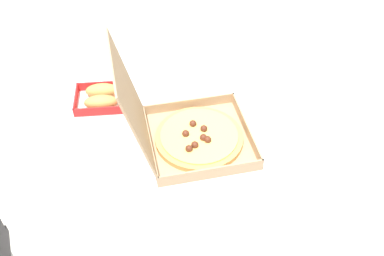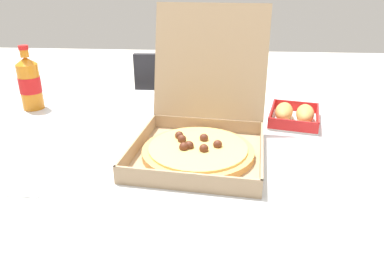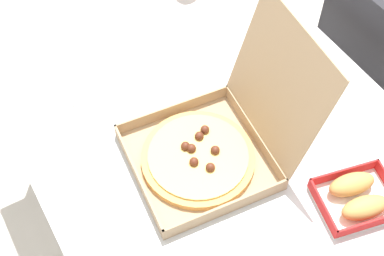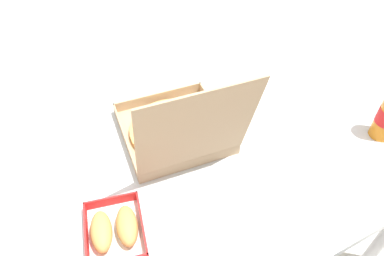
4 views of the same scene
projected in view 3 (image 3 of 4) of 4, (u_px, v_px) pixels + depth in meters
ground_plane at (205, 233)px, 2.00m from camera, size 10.00×10.00×0.00m
dining_table at (209, 136)px, 1.49m from camera, size 1.34×0.98×0.70m
chair at (374, 66)px, 1.86m from camera, size 0.41×0.41×0.83m
pizza_box_open at (212, 145)px, 1.33m from camera, size 0.37×0.45×0.37m
bread_side_box at (358, 197)px, 1.27m from camera, size 0.19×0.22×0.06m
paper_menu at (81, 73)px, 1.54m from camera, size 0.21×0.16×0.00m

